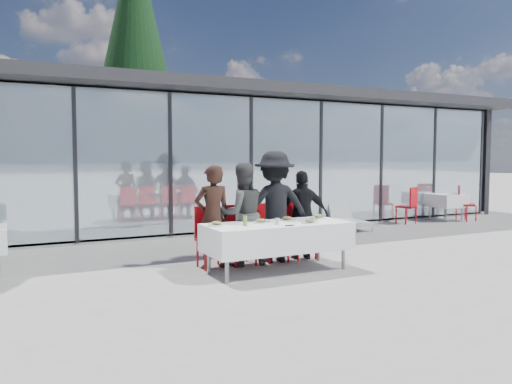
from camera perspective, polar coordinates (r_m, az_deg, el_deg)
ground at (r=7.83m, az=5.69°, el=-9.04°), size 90.00×90.00×0.00m
pavilion at (r=15.83m, az=-4.04°, el=5.37°), size 14.80×8.80×3.44m
treeline at (r=34.50m, az=-23.29°, el=4.40°), size 62.50×2.00×4.40m
dining_table at (r=7.74m, az=2.45°, el=-5.11°), size 2.26×0.96×0.75m
diner_a at (r=7.92m, az=-4.99°, el=-2.85°), size 0.61×0.61×1.64m
diner_chair_a at (r=8.07m, az=-5.29°, el=-4.76°), size 0.44×0.44×0.97m
diner_b at (r=8.12m, az=-1.62°, el=-2.56°), size 0.89×0.89×1.67m
diner_chair_b at (r=8.27m, az=-1.96°, el=-4.53°), size 0.44×0.44×0.97m
diner_c at (r=8.39m, az=2.16°, el=-1.70°), size 1.46×1.46×1.86m
diner_chair_c at (r=8.54m, az=1.77°, el=-4.26°), size 0.44×0.44×0.97m
diner_d at (r=8.68m, az=5.35°, el=-2.62°), size 1.14×1.14×1.53m
diner_chair_d at (r=8.81m, az=4.93°, el=-4.02°), size 0.44×0.44×0.97m
plate_a at (r=7.43m, az=-4.51°, el=-3.67°), size 0.28×0.28×0.07m
plate_b at (r=7.71m, az=0.55°, el=-3.38°), size 0.28×0.28×0.07m
plate_c at (r=8.02m, az=3.60°, el=-3.10°), size 0.28×0.28×0.07m
plate_d at (r=8.35m, az=7.20°, el=-2.84°), size 0.28×0.28×0.07m
plate_extra at (r=7.73m, az=6.18°, el=-3.39°), size 0.28×0.28×0.07m
juice_bottle at (r=7.37m, az=-1.26°, el=-3.31°), size 0.06×0.06×0.15m
drinking_glasses at (r=7.51m, az=2.44°, el=-3.38°), size 0.07×0.07×0.10m
folded_eyeglasses at (r=7.40m, az=3.86°, el=-3.83°), size 0.14×0.03×0.01m
spare_table_right at (r=14.89m, az=20.88°, el=-0.92°), size 0.86×0.86×0.74m
spare_chair_a at (r=14.98m, az=22.57°, el=-1.00°), size 0.62×0.62×0.97m
spare_chair_b at (r=13.80m, az=17.14°, el=-1.28°), size 0.58×0.58×0.97m
lounger at (r=12.62m, az=10.32°, el=-2.92°), size 0.80×1.41×0.72m
conifer_tree at (r=20.41m, az=-13.63°, el=15.83°), size 4.00×4.00×10.50m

